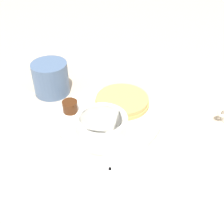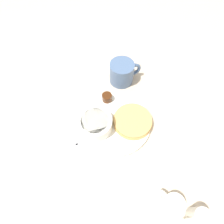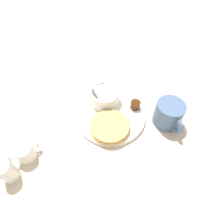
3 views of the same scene
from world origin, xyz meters
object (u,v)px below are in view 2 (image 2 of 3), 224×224
(creamer_pitcher_far, at_px, (198,217))
(fork, at_px, (75,140))
(plate, at_px, (115,122))
(coffee_mug, at_px, (122,73))
(creamer_pitcher_near, at_px, (172,204))
(bowl, at_px, (95,123))

(creamer_pitcher_far, height_order, fork, creamer_pitcher_far)
(plate, bearing_deg, coffee_mug, -4.35)
(creamer_pitcher_near, distance_m, fork, 0.32)
(creamer_pitcher_far, distance_m, fork, 0.39)
(creamer_pitcher_near, xyz_separation_m, fork, (0.16, 0.28, -0.02))
(bowl, bearing_deg, creamer_pitcher_far, -129.99)
(fork, bearing_deg, bowl, -54.92)
(creamer_pitcher_near, bearing_deg, fork, 59.88)
(creamer_pitcher_far, bearing_deg, plate, 39.77)
(creamer_pitcher_far, xyz_separation_m, fork, (0.19, 0.34, -0.03))
(coffee_mug, bearing_deg, plate, 175.65)
(plate, relative_size, creamer_pitcher_near, 3.89)
(plate, bearing_deg, bowl, 112.67)
(bowl, bearing_deg, plate, -67.33)
(bowl, relative_size, creamer_pitcher_far, 1.53)
(bowl, xyz_separation_m, creamer_pitcher_near, (-0.21, -0.22, -0.01))
(creamer_pitcher_near, bearing_deg, plate, 33.88)
(creamer_pitcher_near, height_order, creamer_pitcher_far, creamer_pitcher_far)
(coffee_mug, relative_size, creamer_pitcher_near, 1.95)
(plate, height_order, bowl, bowl)
(creamer_pitcher_far, bearing_deg, creamer_pitcher_near, 67.56)
(plate, xyz_separation_m, fork, (-0.07, 0.12, -0.00))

